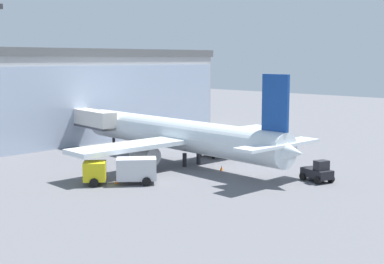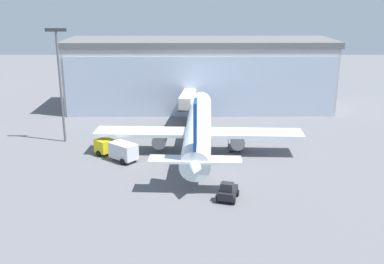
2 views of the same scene
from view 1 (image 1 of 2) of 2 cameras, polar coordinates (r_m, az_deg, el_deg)
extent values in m
plane|color=slate|center=(60.41, 4.54, -4.29)|extent=(240.00, 240.00, 0.00)
cube|color=#A6A6A6|center=(86.37, -13.61, 3.52)|extent=(52.94, 15.38, 12.94)
cube|color=#ABB8D0|center=(80.18, -10.71, 2.82)|extent=(51.71, 0.91, 11.65)
cube|color=#5E5E5E|center=(86.15, -13.76, 8.21)|extent=(54.00, 15.69, 1.20)
cube|color=silver|center=(78.13, -11.44, 1.56)|extent=(3.85, 14.87, 2.40)
cube|color=#3F3F47|center=(78.25, -11.42, 0.79)|extent=(3.89, 14.88, 0.30)
cylinder|color=#4C4C51|center=(83.37, -13.14, -0.01)|extent=(0.70, 0.70, 3.12)
cylinder|color=white|center=(65.33, -1.62, -0.24)|extent=(5.15, 33.26, 3.77)
cone|color=white|center=(78.46, -9.62, 1.02)|extent=(3.89, 3.15, 3.77)
cone|color=white|center=(54.13, 10.02, -2.05)|extent=(3.56, 4.14, 3.39)
cube|color=white|center=(64.16, -0.65, -0.72)|extent=(30.96, 5.48, 0.50)
cube|color=white|center=(54.64, 9.20, -1.33)|extent=(11.09, 2.86, 0.30)
cube|color=navy|center=(54.44, 8.88, 3.09)|extent=(0.49, 3.21, 5.75)
cylinder|color=gray|center=(61.05, -5.04, -2.48)|extent=(2.23, 3.28, 2.10)
cylinder|color=gray|center=(68.74, 2.69, -1.29)|extent=(2.23, 3.28, 2.10)
cylinder|color=black|center=(63.07, -0.79, -3.00)|extent=(0.50, 0.50, 1.60)
cylinder|color=black|center=(64.58, 0.70, -2.74)|extent=(0.50, 0.50, 1.60)
cylinder|color=black|center=(76.35, -8.34, -1.18)|extent=(0.40, 0.40, 1.60)
cube|color=yellow|center=(54.94, -10.34, -4.12)|extent=(3.10, 3.10, 1.90)
cube|color=silver|center=(54.72, -5.95, -3.92)|extent=(4.48, 4.25, 2.20)
cylinder|color=black|center=(54.08, -10.41, -5.35)|extent=(0.88, 0.80, 0.90)
cylinder|color=black|center=(56.21, -10.22, -4.84)|extent=(0.88, 0.80, 0.90)
cylinder|color=black|center=(53.88, -4.87, -5.29)|extent=(0.88, 0.80, 0.90)
cylinder|color=black|center=(56.03, -4.90, -4.78)|extent=(0.88, 0.80, 0.90)
cube|color=slate|center=(69.19, 1.97, -2.27)|extent=(1.73, 2.87, 0.16)
cylinder|color=black|center=(69.09, 3.06, -2.54)|extent=(0.14, 0.45, 0.44)
cylinder|color=slate|center=(68.94, 3.07, -1.87)|extent=(0.08, 0.08, 0.90)
cylinder|color=black|center=(67.99, 2.30, -2.71)|extent=(0.14, 0.45, 0.44)
cylinder|color=slate|center=(67.84, 2.30, -2.02)|extent=(0.08, 0.08, 0.90)
cylinder|color=black|center=(70.49, 1.64, -2.33)|extent=(0.14, 0.45, 0.44)
cylinder|color=slate|center=(70.35, 1.65, -1.66)|extent=(0.08, 0.08, 0.90)
cylinder|color=black|center=(69.42, 0.87, -2.48)|extent=(0.14, 0.45, 0.44)
cylinder|color=slate|center=(69.28, 0.87, -1.81)|extent=(0.08, 0.08, 0.90)
cube|color=black|center=(57.14, 13.18, -4.30)|extent=(2.62, 3.57, 0.90)
cube|color=#26262B|center=(56.49, 13.65, -3.47)|extent=(1.62, 1.35, 1.00)
cylinder|color=black|center=(57.47, 11.75, -4.65)|extent=(0.56, 0.87, 0.80)
cylinder|color=black|center=(58.64, 13.08, -4.44)|extent=(0.56, 0.87, 0.80)
cylinder|color=black|center=(55.84, 13.25, -5.06)|extent=(0.56, 0.87, 0.80)
cylinder|color=black|center=(57.04, 14.60, -4.83)|extent=(0.56, 0.87, 0.80)
cone|color=orange|center=(61.16, 3.16, -3.86)|extent=(0.36, 0.36, 0.55)
cone|color=orange|center=(55.29, -8.04, -5.19)|extent=(0.36, 0.36, 0.55)
camera|label=2|loc=(48.43, 69.57, 14.99)|focal=42.00mm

